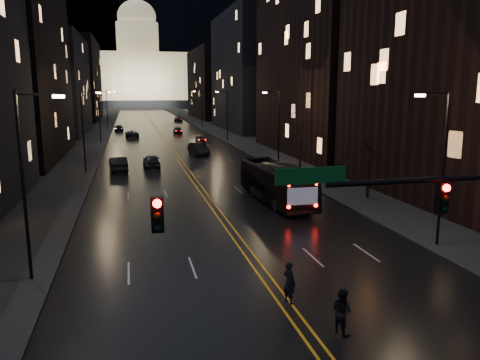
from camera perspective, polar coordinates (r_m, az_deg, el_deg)
road at (r=143.11m, az=-10.87°, el=7.10°), size 20.00×320.00×0.02m
sidewalk_left at (r=143.19m, az=-16.51°, el=6.88°), size 8.00×320.00×0.16m
sidewalk_right at (r=144.39m, az=-5.27°, el=7.31°), size 8.00×320.00×0.16m
center_line at (r=143.11m, az=-10.87°, el=7.10°), size 0.62×320.00×0.01m
building_left_mid at (r=68.52m, az=-26.60°, el=13.98°), size 12.00×30.00×28.00m
building_left_far at (r=105.75m, az=-21.74°, el=10.68°), size 12.00×34.00×20.00m
building_left_dist at (r=153.45m, az=-19.22°, el=11.42°), size 12.00×40.00×24.00m
building_right_near at (r=42.60m, az=27.20°, el=13.79°), size 12.00×26.00×24.00m
building_right_tall at (r=69.05m, az=10.62°, el=19.05°), size 12.00×30.00×38.00m
building_right_mid at (r=108.23m, az=1.30°, el=13.01°), size 12.00×34.00×26.00m
building_right_dist at (r=155.10m, az=-3.26°, el=11.61°), size 12.00×40.00×22.00m
mountain_ridge at (r=399.35m, az=-6.87°, el=18.87°), size 520.00×60.00×130.00m
capitol at (r=262.90m, az=-12.21°, el=12.43°), size 90.00×50.00×58.50m
streetlamp_right_near at (r=28.60m, az=23.27°, el=2.18°), size 2.13×0.25×9.00m
streetlamp_left_near at (r=23.50m, az=-24.54°, el=0.36°), size 2.13×0.25×9.00m
streetlamp_right_mid at (r=55.49m, az=4.59°, el=6.83°), size 2.13×0.25×9.00m
streetlamp_left_mid at (r=53.05m, az=-18.39°, el=6.13°), size 2.13×0.25×9.00m
streetlamp_right_far at (r=84.51m, az=-1.70°, el=8.24°), size 2.13×0.25×9.00m
streetlamp_left_far at (r=82.92m, az=-16.64°, el=7.74°), size 2.13×0.25×9.00m
streetlamp_right_dist at (r=114.03m, az=-4.77°, el=8.89°), size 2.13×0.25×9.00m
streetlamp_left_dist at (r=112.86m, az=-15.81°, el=8.50°), size 2.13×0.25×9.00m
tree_right_mid at (r=39.87m, az=15.55°, el=4.08°), size 2.40×2.40×6.65m
tree_right_far at (r=54.37m, az=7.43°, el=6.10°), size 2.40×2.40×6.65m
bus at (r=38.07m, az=4.43°, el=-0.35°), size 3.35×11.47×3.15m
oncoming_car_a at (r=55.89m, az=-10.73°, el=2.29°), size 1.96×4.74×1.61m
oncoming_car_b at (r=54.13m, az=-14.61°, el=1.90°), size 2.24×5.28×1.70m
oncoming_car_c at (r=92.80m, az=-13.03°, el=5.50°), size 2.65×5.28×1.44m
oncoming_car_d at (r=108.80m, az=-14.56°, el=6.17°), size 2.10×4.82×1.38m
receding_car_a at (r=66.14m, az=-5.10°, el=3.79°), size 2.50×5.41×1.72m
receding_car_b at (r=81.66m, az=-4.85°, el=4.99°), size 1.61×3.82×1.29m
receding_car_c at (r=99.54m, az=-7.60°, el=6.00°), size 2.10×4.66×1.33m
receding_car_d at (r=138.63m, az=-7.53°, el=7.38°), size 2.88×5.44×1.46m
pedestrian_a at (r=20.44m, az=6.03°, el=-12.34°), size 0.69×0.80×1.87m
pedestrian_b at (r=18.49m, az=12.30°, el=-15.34°), size 0.77×0.97×1.76m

